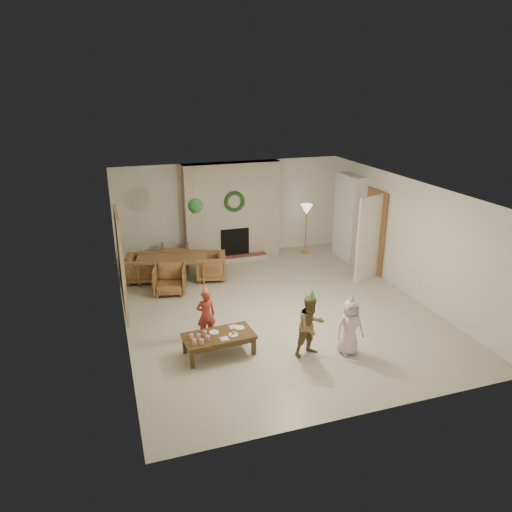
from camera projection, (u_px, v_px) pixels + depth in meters
name	position (u px, v px, depth m)	size (l,w,h in m)	color
floor	(276.00, 308.00, 9.81)	(7.00, 7.00, 0.00)	#B7B29E
ceiling	(278.00, 189.00, 8.94)	(7.00, 7.00, 0.00)	white
wall_back	(230.00, 209.00, 12.50)	(7.00, 7.00, 0.00)	silver
wall_front	(370.00, 336.00, 6.25)	(7.00, 7.00, 0.00)	silver
wall_left	(120.00, 269.00, 8.50)	(7.00, 7.00, 0.00)	silver
wall_right	(407.00, 237.00, 10.25)	(7.00, 7.00, 0.00)	silver
fireplace_mass	(232.00, 211.00, 12.32)	(2.50, 0.40, 2.50)	maroon
fireplace_hearth	(237.00, 258.00, 12.42)	(1.60, 0.30, 0.12)	maroon
fireplace_firebox	(235.00, 242.00, 12.43)	(0.75, 0.12, 0.75)	black
fireplace_wreath	(234.00, 202.00, 12.01)	(0.54, 0.54, 0.10)	#183C16
floor_lamp_base	(305.00, 252.00, 13.05)	(0.25, 0.25, 0.03)	gold
floor_lamp_post	(306.00, 230.00, 12.84)	(0.03, 0.03, 1.20)	gold
floor_lamp_shade	(307.00, 209.00, 12.64)	(0.32, 0.32, 0.27)	beige
bookshelf_carcass	(348.00, 217.00, 12.31)	(0.30, 1.00, 2.20)	white
bookshelf_shelf_a	(346.00, 241.00, 12.53)	(0.30, 0.92, 0.03)	white
bookshelf_shelf_b	(347.00, 227.00, 12.39)	(0.30, 0.92, 0.03)	white
bookshelf_shelf_c	(348.00, 212.00, 12.25)	(0.30, 0.92, 0.03)	white
bookshelf_shelf_d	(349.00, 196.00, 12.11)	(0.30, 0.92, 0.03)	white
books_row_lower	(348.00, 238.00, 12.34)	(0.20, 0.40, 0.24)	#A31E2C
books_row_mid	(346.00, 221.00, 12.38)	(0.20, 0.44, 0.24)	navy
books_row_upper	(349.00, 208.00, 12.11)	(0.20, 0.36, 0.22)	#A46223
door_frame	(375.00, 232.00, 11.39)	(0.05, 0.86, 2.04)	brown
door_leaf	(369.00, 239.00, 10.95)	(0.05, 0.80, 2.00)	beige
curtain_panel	(121.00, 265.00, 8.69)	(0.06, 1.20, 2.00)	#C2B789
dining_table	(173.00, 269.00, 11.12)	(1.63, 0.91, 0.57)	brown
dining_chair_near	(170.00, 279.00, 10.44)	(0.68, 0.69, 0.63)	brown
dining_chair_far	(175.00, 257.00, 11.78)	(0.68, 0.69, 0.63)	brown
dining_chair_left	(141.00, 269.00, 11.05)	(0.68, 0.69, 0.63)	brown
dining_chair_right	(211.00, 266.00, 11.18)	(0.68, 0.69, 0.63)	brown
hanging_plant_cord	(195.00, 195.00, 10.02)	(0.01, 0.01, 0.70)	tan
hanging_plant_pot	(196.00, 211.00, 10.14)	(0.16, 0.16, 0.12)	#A05633
hanging_plant_foliage	(195.00, 206.00, 10.10)	(0.32, 0.32, 0.32)	#17461C
coffee_table_top	(219.00, 336.00, 8.06)	(1.20, 0.60, 0.06)	#4A3518
coffee_table_apron	(219.00, 339.00, 8.08)	(1.10, 0.51, 0.07)	#4A3518
coffee_leg_fl	(192.00, 359.00, 7.72)	(0.06, 0.06, 0.31)	#4A3518
coffee_leg_fr	(254.00, 346.00, 8.11)	(0.06, 0.06, 0.31)	#4A3518
coffee_leg_bl	(185.00, 345.00, 8.14)	(0.06, 0.06, 0.31)	#4A3518
coffee_leg_br	(244.00, 333.00, 8.53)	(0.06, 0.06, 0.31)	#4A3518
cup_a	(194.00, 342.00, 7.75)	(0.06, 0.06, 0.08)	white
cup_b	(192.00, 336.00, 7.91)	(0.06, 0.06, 0.08)	white
cup_c	(202.00, 342.00, 7.75)	(0.06, 0.06, 0.08)	white
cup_d	(199.00, 336.00, 7.91)	(0.06, 0.06, 0.08)	white
cup_e	(208.00, 338.00, 7.86)	(0.06, 0.06, 0.08)	white
cup_f	(205.00, 333.00, 8.02)	(0.06, 0.06, 0.08)	white
plate_a	(214.00, 332.00, 8.13)	(0.17, 0.17, 0.01)	white
plate_b	(233.00, 334.00, 8.05)	(0.17, 0.17, 0.01)	white
plate_c	(240.00, 328.00, 8.28)	(0.17, 0.17, 0.01)	white
food_scoop	(233.00, 333.00, 8.04)	(0.06, 0.06, 0.06)	tan
napkin_left	(224.00, 339.00, 7.92)	(0.14, 0.14, 0.01)	#DFA4A8
napkin_right	(233.00, 327.00, 8.31)	(0.14, 0.14, 0.01)	#DFA4A8
child_red	(206.00, 315.00, 8.49)	(0.35, 0.23, 0.96)	#9E3021
party_hat_red	(205.00, 288.00, 8.32)	(0.13, 0.13, 0.18)	#E5BC4C
child_plaid	(311.00, 326.00, 7.97)	(0.53, 0.42, 1.10)	#9A472A
party_hat_plaid	(312.00, 294.00, 7.77)	(0.13, 0.13, 0.18)	#4EB65A
child_pink	(350.00, 327.00, 8.03)	(0.49, 0.32, 1.00)	silver
party_hat_pink	(352.00, 298.00, 7.84)	(0.13, 0.13, 0.18)	#B4B3BA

